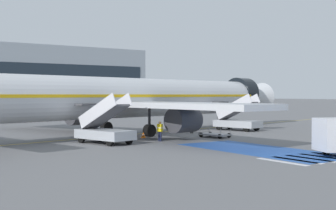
# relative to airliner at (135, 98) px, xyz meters

# --- Properties ---
(ground_plane) EXTENTS (600.00, 600.00, 0.00)m
(ground_plane) POSITION_rel_airliner_xyz_m (0.78, 0.27, -3.41)
(ground_plane) COLOR slate
(apron_leadline_yellow) EXTENTS (77.46, 18.18, 0.01)m
(apron_leadline_yellow) POSITION_rel_airliner_xyz_m (0.61, 0.14, -3.41)
(apron_leadline_yellow) COLOR gold
(apron_leadline_yellow) RESTS_ON ground_plane
(apron_stand_patch_blue) EXTENTS (5.18, 12.28, 0.01)m
(apron_stand_patch_blue) POSITION_rel_airliner_xyz_m (0.61, -15.65, -3.41)
(apron_stand_patch_blue) COLOR #2856A8
(apron_stand_patch_blue) RESTS_ON ground_plane
(apron_walkway_bar_0) EXTENTS (0.44, 3.60, 0.01)m
(apron_walkway_bar_0) POSITION_rel_airliner_xyz_m (-2.39, -20.26, -3.41)
(apron_walkway_bar_0) COLOR silver
(apron_walkway_bar_0) RESTS_ON ground_plane
(apron_walkway_bar_1) EXTENTS (0.44, 3.60, 0.01)m
(apron_walkway_bar_1) POSITION_rel_airliner_xyz_m (-1.19, -20.26, -3.41)
(apron_walkway_bar_1) COLOR silver
(apron_walkway_bar_1) RESTS_ON ground_plane
(apron_walkway_bar_2) EXTENTS (0.44, 3.60, 0.01)m
(apron_walkway_bar_2) POSITION_rel_airliner_xyz_m (0.01, -20.26, -3.41)
(apron_walkway_bar_2) COLOR silver
(apron_walkway_bar_2) RESTS_ON ground_plane
(apron_walkway_bar_3) EXTENTS (0.44, 3.60, 0.01)m
(apron_walkway_bar_3) POSITION_rel_airliner_xyz_m (1.21, -20.26, -3.41)
(apron_walkway_bar_3) COLOR silver
(apron_walkway_bar_3) RESTS_ON ground_plane
(apron_walkway_bar_4) EXTENTS (0.44, 3.60, 0.01)m
(apron_walkway_bar_4) POSITION_rel_airliner_xyz_m (2.41, -20.26, -3.41)
(apron_walkway_bar_4) COLOR silver
(apron_walkway_bar_4) RESTS_ON ground_plane
(airliner) EXTENTS (44.70, 32.89, 9.93)m
(airliner) POSITION_rel_airliner_xyz_m (0.00, 0.00, 0.00)
(airliner) COLOR silver
(airliner) RESTS_ON ground_plane
(boarding_stairs_forward) EXTENTS (3.23, 5.53, 3.82)m
(boarding_stairs_forward) POSITION_rel_airliner_xyz_m (11.10, -1.93, -2.44)
(boarding_stairs_forward) COLOR #ADB2BA
(boarding_stairs_forward) RESTS_ON ground_plane
(boarding_stairs_aft) EXTENTS (3.23, 5.53, 3.86)m
(boarding_stairs_aft) POSITION_rel_airliner_xyz_m (-6.18, -5.94, -2.44)
(boarding_stairs_aft) COLOR #ADB2BA
(boarding_stairs_aft) RESTS_ON ground_plane
(fuel_tanker) EXTENTS (10.28, 3.38, 3.60)m
(fuel_tanker) POSITION_rel_airliner_xyz_m (-4.69, 26.15, -1.58)
(fuel_tanker) COLOR #38383D
(fuel_tanker) RESTS_ON ground_plane
(baggage_cart) EXTENTS (1.98, 2.84, 0.87)m
(baggage_cart) POSITION_rel_airliner_xyz_m (4.00, -6.83, -3.15)
(baggage_cart) COLOR gray
(baggage_cart) RESTS_ON ground_plane
(ground_crew_0) EXTENTS (0.48, 0.37, 1.80)m
(ground_crew_0) POSITION_rel_airliner_xyz_m (5.04, -2.12, -2.36)
(ground_crew_0) COLOR #2D2D33
(ground_crew_0) RESTS_ON ground_plane
(ground_crew_1) EXTENTS (0.36, 0.48, 1.59)m
(ground_crew_1) POSITION_rel_airliner_xyz_m (-1.74, -6.88, -2.50)
(ground_crew_1) COLOR #191E38
(ground_crew_1) RESTS_ON ground_plane
(traffic_cone_0) EXTENTS (0.45, 0.45, 0.50)m
(traffic_cone_0) POSITION_rel_airliner_xyz_m (-1.37, -3.72, -3.16)
(traffic_cone_0) COLOR orange
(traffic_cone_0) RESTS_ON ground_plane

